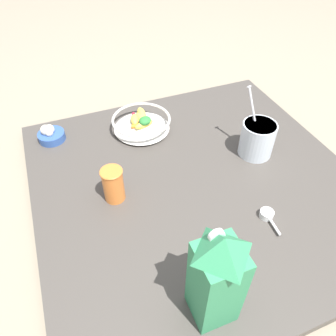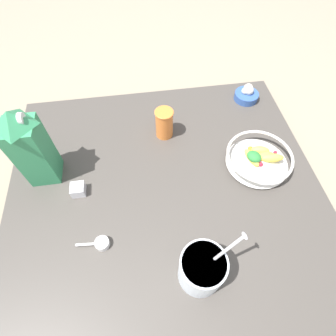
# 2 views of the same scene
# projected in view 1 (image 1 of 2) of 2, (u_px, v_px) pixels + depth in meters

# --- Properties ---
(ground_plane) EXTENTS (6.00, 6.00, 0.00)m
(ground_plane) POSITION_uv_depth(u_px,v_px,m) (196.00, 189.00, 1.13)
(ground_plane) COLOR gray
(countertop) EXTENTS (1.06, 1.06, 0.04)m
(countertop) POSITION_uv_depth(u_px,v_px,m) (196.00, 185.00, 1.11)
(countertop) COLOR #47423D
(countertop) RESTS_ON ground_plane
(fruit_bowl) EXTENTS (0.23, 0.23, 0.07)m
(fruit_bowl) POSITION_uv_depth(u_px,v_px,m) (141.00, 123.00, 1.28)
(fruit_bowl) COLOR silver
(fruit_bowl) RESTS_ON countertop
(milk_carton) EXTENTS (0.10, 0.10, 0.30)m
(milk_carton) POSITION_uv_depth(u_px,v_px,m) (217.00, 278.00, 0.69)
(milk_carton) COLOR #338C59
(milk_carton) RESTS_ON countertop
(yogurt_tub) EXTENTS (0.12, 0.15, 0.24)m
(yogurt_tub) POSITION_uv_depth(u_px,v_px,m) (257.00, 137.00, 1.15)
(yogurt_tub) COLOR silver
(yogurt_tub) RESTS_ON countertop
(drinking_cup) EXTENTS (0.07, 0.07, 0.12)m
(drinking_cup) POSITION_uv_depth(u_px,v_px,m) (113.00, 184.00, 1.00)
(drinking_cup) COLOR orange
(drinking_cup) RESTS_ON countertop
(spice_jar) EXTENTS (0.04, 0.04, 0.04)m
(spice_jar) POSITION_uv_depth(u_px,v_px,m) (223.00, 254.00, 0.88)
(spice_jar) COLOR silver
(spice_jar) RESTS_ON countertop
(measuring_scoop) EXTENTS (0.04, 0.10, 0.02)m
(measuring_scoop) POSITION_uv_depth(u_px,v_px,m) (267.00, 215.00, 0.98)
(measuring_scoop) COLOR white
(measuring_scoop) RESTS_ON countertop
(garlic_bowl) EXTENTS (0.10, 0.10, 0.06)m
(garlic_bowl) POSITION_uv_depth(u_px,v_px,m) (50.00, 134.00, 1.24)
(garlic_bowl) COLOR #3356A3
(garlic_bowl) RESTS_ON countertop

